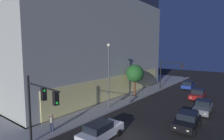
{
  "coord_description": "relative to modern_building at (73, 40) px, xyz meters",
  "views": [
    {
      "loc": [
        -13.26,
        -8.4,
        7.87
      ],
      "look_at": [
        4.76,
        5.64,
        5.31
      ],
      "focal_mm": 29.0,
      "sensor_mm": 36.0,
      "label": 1
    }
  ],
  "objects": [
    {
      "name": "ground_plane",
      "position": [
        -10.72,
        -20.09,
        -9.74
      ],
      "size": [
        120.0,
        120.0,
        0.0
      ],
      "primitive_type": "plane",
      "color": "black"
    },
    {
      "name": "modern_building",
      "position": [
        0.0,
        0.0,
        0.0
      ],
      "size": [
        31.77,
        23.04,
        19.64
      ],
      "color": "#4C4C51",
      "rests_on": "ground"
    },
    {
      "name": "traffic_light_near_corner",
      "position": [
        -16.97,
        -16.18,
        -5.65
      ],
      "size": [
        0.62,
        4.76,
        5.66
      ],
      "color": "black",
      "rests_on": "sidewalk_corner"
    },
    {
      "name": "traffic_light_far_corner",
      "position": [
        9.93,
        -15.87,
        -5.7
      ],
      "size": [
        0.55,
        4.76,
        5.74
      ],
      "color": "black",
      "rests_on": "sidewalk_corner"
    },
    {
      "name": "street_lamp_sidewalk",
      "position": [
        -5.65,
        -13.66,
        -4.28
      ],
      "size": [
        0.44,
        0.44,
        8.54
      ],
      "color": "#505050",
      "rests_on": "sidewalk_corner"
    },
    {
      "name": "sidewalk_tree",
      "position": [
        2.01,
        -13.11,
        -5.82
      ],
      "size": [
        2.95,
        2.95,
        5.27
      ],
      "color": "brown",
      "rests_on": "sidewalk_corner"
    },
    {
      "name": "pedestrian_waiting",
      "position": [
        -14.55,
        -13.89,
        -8.56
      ],
      "size": [
        0.36,
        0.36,
        1.72
      ],
      "color": "#2D3851",
      "rests_on": "sidewalk_corner"
    },
    {
      "name": "car_white",
      "position": [
        -12.7,
        -18.42,
        -8.92
      ],
      "size": [
        4.69,
        2.11,
        1.62
      ],
      "color": "silver",
      "rests_on": "ground"
    },
    {
      "name": "car_black",
      "position": [
        -5.59,
        -23.73,
        -8.92
      ],
      "size": [
        4.1,
        2.22,
        1.6
      ],
      "color": "black",
      "rests_on": "ground"
    },
    {
      "name": "car_grey",
      "position": [
        0.11,
        -24.02,
        -8.91
      ],
      "size": [
        4.11,
        2.16,
        1.67
      ],
      "color": "slate",
      "rests_on": "ground"
    },
    {
      "name": "car_red",
      "position": [
        6.92,
        -21.93,
        -8.93
      ],
      "size": [
        4.54,
        2.29,
        1.58
      ],
      "color": "maroon",
      "rests_on": "ground"
    },
    {
      "name": "car_blue",
      "position": [
        13.84,
        -18.58,
        -8.95
      ],
      "size": [
        4.17,
        2.19,
        1.53
      ],
      "color": "navy",
      "rests_on": "ground"
    }
  ]
}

